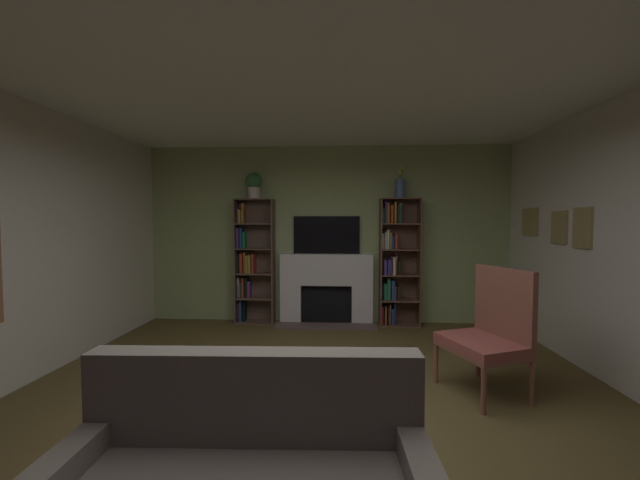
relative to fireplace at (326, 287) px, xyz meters
The scene contains 11 objects.
ground_plane 3.08m from the fireplace, 90.00° to the right, with size 7.50×7.50×0.00m, color brown.
wall_back_accent 0.84m from the fireplace, 90.00° to the left, with size 5.79×0.06×2.78m, color #9DAE74.
ceiling 3.77m from the fireplace, 90.00° to the right, with size 5.79×6.37×0.06m, color white.
fireplace is the anchor object (origin of this frame).
tv 0.82m from the fireplace, 90.00° to the left, with size 1.04×0.06×0.59m, color black.
bookshelf_left 1.26m from the fireplace, behind, with size 0.60×0.28×1.95m.
bookshelf_right 1.13m from the fireplace, ahead, with size 0.60×0.32×1.95m.
potted_plant 1.97m from the fireplace, behind, with size 0.26×0.26×0.41m.
vase_with_flowers 1.91m from the fireplace, ahead, with size 0.15×0.15×0.49m.
armchair 2.82m from the fireplace, 55.07° to the right, with size 0.77×0.85×1.16m.
coffee_table 3.34m from the fireplace, 93.71° to the right, with size 0.90×0.50×0.38m.
Camera 1 is at (0.23, -2.81, 1.58)m, focal length 21.04 mm.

